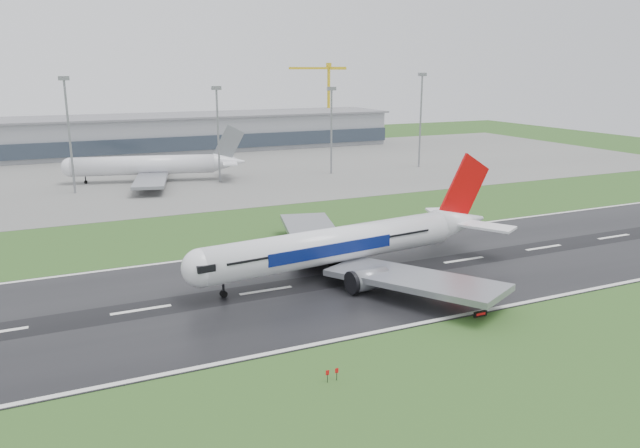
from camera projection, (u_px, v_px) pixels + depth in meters
name	position (u px, v px, depth m)	size (l,w,h in m)	color
ground	(266.00, 291.00, 100.46)	(520.00, 520.00, 0.00)	#284D1C
runway	(266.00, 291.00, 100.45)	(400.00, 45.00, 0.10)	black
apron	(144.00, 175.00, 210.66)	(400.00, 130.00, 0.08)	slate
terminal	(120.00, 136.00, 261.72)	(240.00, 36.00, 15.00)	gray
main_airliner	(354.00, 221.00, 107.76)	(63.15, 60.14, 18.64)	white
parked_airliner	(151.00, 155.00, 195.68)	(58.49, 54.46, 17.14)	silver
tower_crane	(329.00, 101.00, 314.60)	(38.79, 2.12, 38.77)	gold
runway_sign	(480.00, 314.00, 89.65)	(2.30, 0.26, 1.04)	black
floodmast_2	(70.00, 138.00, 175.14)	(0.64, 0.64, 32.30)	gray
floodmast_3	(218.00, 137.00, 193.08)	(0.64, 0.64, 29.09)	gray
floodmast_4	(331.00, 133.00, 209.13)	(0.64, 0.64, 28.39)	gray
floodmast_5	(420.00, 122.00, 223.10)	(0.64, 0.64, 32.89)	gray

